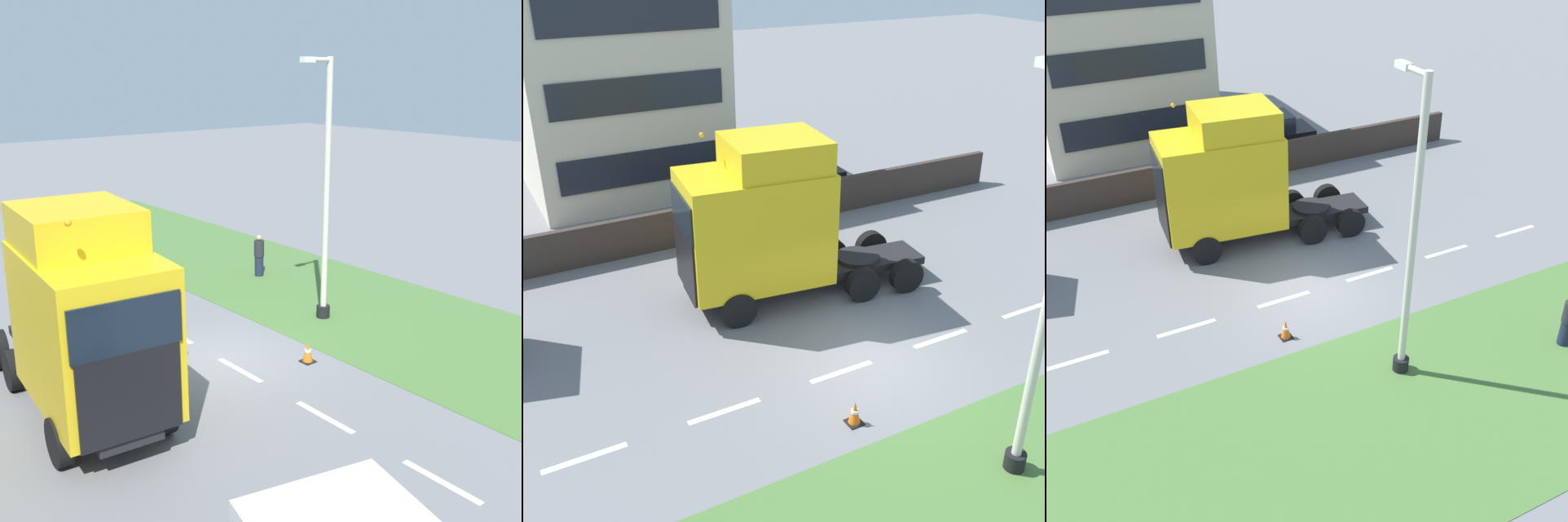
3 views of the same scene
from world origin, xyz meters
TOP-DOWN VIEW (x-y plane):
  - ground_plane at (0.00, 0.00)m, footprint 120.00×120.00m
  - lane_markings at (0.00, -0.70)m, footprint 0.16×17.80m
  - boundary_wall at (9.00, 0.00)m, footprint 0.25×24.00m
  - building_block at (18.55, 1.84)m, footprint 11.98×7.71m
  - lorry_cab at (4.20, 0.95)m, footprint 3.31×7.65m
  - parked_car at (10.79, -3.21)m, footprint 2.26×4.94m
  - lamp_post at (-4.41, -0.45)m, footprint 1.34×0.43m
  - traffic_cone_lead at (-1.75, 1.69)m, footprint 0.36×0.36m

SIDE VIEW (x-z plane):
  - ground_plane at x=0.00m, z-range 0.00..0.00m
  - lane_markings at x=0.00m, z-range 0.00..0.00m
  - traffic_cone_lead at x=-1.75m, z-range -0.01..0.57m
  - boundary_wall at x=9.00m, z-range 0.00..1.39m
  - parked_car at x=10.79m, z-range -0.03..2.01m
  - lorry_cab at x=4.20m, z-range -0.06..5.04m
  - lamp_post at x=-4.41m, z-range -0.39..7.69m
  - building_block at x=18.55m, z-range -0.54..10.07m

